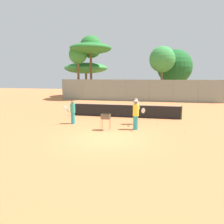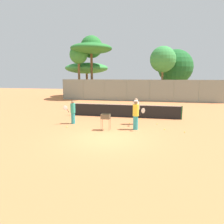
{
  "view_description": "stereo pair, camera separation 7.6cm",
  "coord_description": "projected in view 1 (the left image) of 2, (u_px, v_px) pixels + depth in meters",
  "views": [
    {
      "loc": [
        2.67,
        -11.19,
        3.41
      ],
      "look_at": [
        -0.28,
        2.76,
        1.0
      ],
      "focal_mm": 35.0,
      "sensor_mm": 36.0,
      "label": 1
    },
    {
      "loc": [
        2.74,
        -11.17,
        3.41
      ],
      "look_at": [
        -0.28,
        2.76,
        1.0
      ],
      "focal_mm": 35.0,
      "sensor_mm": 36.0,
      "label": 2
    }
  ],
  "objects": [
    {
      "name": "ground_plane",
      "position": [
        107.0,
        138.0,
        11.91
      ],
      "size": [
        80.0,
        80.0,
        0.0
      ],
      "primitive_type": "plane",
      "color": "#C67242"
    },
    {
      "name": "tennis_net",
      "position": [
        124.0,
        111.0,
        17.84
      ],
      "size": [
        9.1,
        0.1,
        1.07
      ],
      "color": "#26592D",
      "rests_on": "ground_plane"
    },
    {
      "name": "back_fence",
      "position": [
        138.0,
        90.0,
        28.73
      ],
      "size": [
        21.3,
        0.08,
        2.84
      ],
      "color": "gray",
      "rests_on": "ground_plane"
    },
    {
      "name": "tree_0",
      "position": [
        78.0,
        56.0,
        31.29
      ],
      "size": [
        2.59,
        2.59,
        7.61
      ],
      "color": "brown",
      "rests_on": "ground_plane"
    },
    {
      "name": "tree_1",
      "position": [
        91.0,
        49.0,
        30.93
      ],
      "size": [
        5.91,
        5.91,
        7.9
      ],
      "color": "brown",
      "rests_on": "ground_plane"
    },
    {
      "name": "tree_2",
      "position": [
        86.0,
        68.0,
        35.33
      ],
      "size": [
        6.91,
        6.91,
        5.4
      ],
      "color": "brown",
      "rests_on": "ground_plane"
    },
    {
      "name": "tree_3",
      "position": [
        91.0,
        47.0,
        33.12
      ],
      "size": [
        3.35,
        3.35,
        9.33
      ],
      "color": "brown",
      "rests_on": "ground_plane"
    },
    {
      "name": "tree_4",
      "position": [
        175.0,
        67.0,
        32.41
      ],
      "size": [
        5.16,
        5.16,
        7.19
      ],
      "color": "brown",
      "rests_on": "ground_plane"
    },
    {
      "name": "tree_5",
      "position": [
        162.0,
        59.0,
        29.35
      ],
      "size": [
        3.47,
        3.47,
        7.26
      ],
      "color": "brown",
      "rests_on": "ground_plane"
    },
    {
      "name": "player_white_outfit",
      "position": [
        73.0,
        112.0,
        15.4
      ],
      "size": [
        0.76,
        0.62,
        1.66
      ],
      "rotation": [
        0.0,
        0.0,
        3.78
      ],
      "color": "teal",
      "rests_on": "ground_plane"
    },
    {
      "name": "player_red_cap",
      "position": [
        136.0,
        115.0,
        13.72
      ],
      "size": [
        0.85,
        0.6,
        1.86
      ],
      "rotation": [
        0.0,
        0.0,
        5.74
      ],
      "color": "teal",
      "rests_on": "ground_plane"
    },
    {
      "name": "player_yellow_shirt",
      "position": [
        136.0,
        111.0,
        15.2
      ],
      "size": [
        0.55,
        0.87,
        1.83
      ],
      "rotation": [
        0.0,
        0.0,
        5.19
      ],
      "color": "#334C8C",
      "rests_on": "ground_plane"
    },
    {
      "name": "ball_cart",
      "position": [
        106.0,
        118.0,
        13.59
      ],
      "size": [
        0.56,
        0.41,
        1.02
      ],
      "color": "brown",
      "rests_on": "ground_plane"
    },
    {
      "name": "tennis_ball_0",
      "position": [
        185.0,
        132.0,
        13.2
      ],
      "size": [
        0.07,
        0.07,
        0.07
      ],
      "primitive_type": "sphere",
      "color": "#D1E54C",
      "rests_on": "ground_plane"
    },
    {
      "name": "tennis_ball_1",
      "position": [
        130.0,
        123.0,
        15.6
      ],
      "size": [
        0.07,
        0.07,
        0.07
      ],
      "primitive_type": "sphere",
      "color": "#D1E54C",
      "rests_on": "ground_plane"
    },
    {
      "name": "tennis_ball_2",
      "position": [
        165.0,
        129.0,
        13.8
      ],
      "size": [
        0.07,
        0.07,
        0.07
      ],
      "primitive_type": "sphere",
      "color": "#D1E54C",
      "rests_on": "ground_plane"
    },
    {
      "name": "tennis_ball_3",
      "position": [
        140.0,
        119.0,
        17.16
      ],
      "size": [
        0.07,
        0.07,
        0.07
      ],
      "primitive_type": "sphere",
      "color": "#D1E54C",
      "rests_on": "ground_plane"
    },
    {
      "name": "tennis_ball_4",
      "position": [
        157.0,
        124.0,
        15.33
      ],
      "size": [
        0.07,
        0.07,
        0.07
      ],
      "primitive_type": "sphere",
      "color": "#D1E54C",
      "rests_on": "ground_plane"
    },
    {
      "name": "tennis_ball_5",
      "position": [
        67.0,
        127.0,
        14.46
      ],
      "size": [
        0.07,
        0.07,
        0.07
      ],
      "primitive_type": "sphere",
      "color": "#D1E54C",
      "rests_on": "ground_plane"
    }
  ]
}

